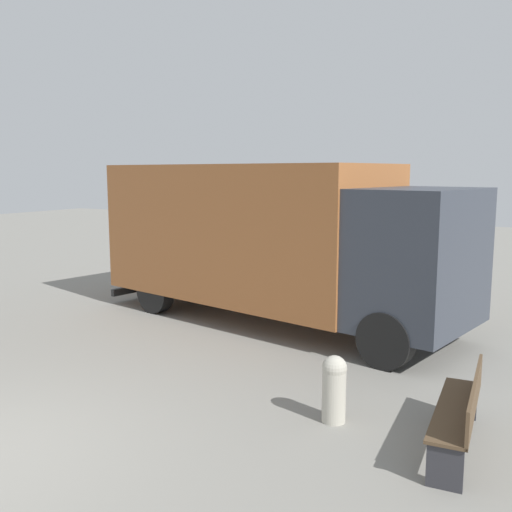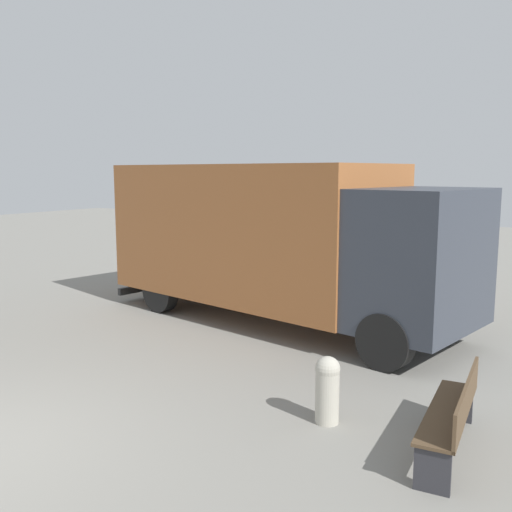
# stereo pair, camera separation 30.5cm
# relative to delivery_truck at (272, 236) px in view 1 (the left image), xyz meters

# --- Properties ---
(delivery_truck) EXTENTS (7.95, 3.76, 3.13)m
(delivery_truck) POSITION_rel_delivery_truck_xyz_m (0.00, 0.00, 0.00)
(delivery_truck) COLOR #99592D
(delivery_truck) RESTS_ON ground
(park_bench) EXTENTS (0.56, 1.87, 0.82)m
(park_bench) POSITION_rel_delivery_truck_xyz_m (4.33, -3.76, -1.26)
(park_bench) COLOR brown
(park_bench) RESTS_ON ground
(bollard_near_bench) EXTENTS (0.30, 0.30, 0.82)m
(bollard_near_bench) POSITION_rel_delivery_truck_xyz_m (2.86, -3.77, -1.28)
(bollard_near_bench) COLOR #B2AD9E
(bollard_near_bench) RESTS_ON ground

